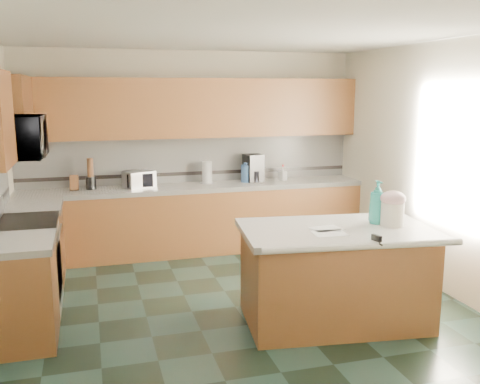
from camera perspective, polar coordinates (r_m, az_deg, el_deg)
name	(u,v)px	position (r m, az deg, el deg)	size (l,w,h in m)	color
floor	(235,307)	(5.57, -0.51, -12.13)	(4.60, 4.60, 0.00)	black
ceiling	(235,32)	(5.16, -0.56, 16.69)	(4.60, 4.60, 0.00)	white
wall_back	(191,151)	(7.44, -5.29, 4.41)	(4.60, 0.04, 2.70)	silver
wall_front	(344,238)	(3.07, 11.06, -4.86)	(4.60, 0.04, 2.70)	silver
wall_right	(440,167)	(6.22, 20.57, 2.52)	(0.04, 4.60, 2.70)	silver
back_base_cab	(196,221)	(7.29, -4.69, -3.07)	(4.60, 0.60, 0.86)	#40210F
back_countertop	(196,187)	(7.19, -4.75, 0.49)	(4.60, 0.64, 0.06)	white
back_upper_cab	(192,108)	(7.22, -5.09, 8.91)	(4.60, 0.33, 0.78)	#40210F
back_backsplash	(191,159)	(7.42, -5.23, 3.50)	(4.60, 0.02, 0.63)	silver
back_accent_band	(192,173)	(7.44, -5.19, 2.00)	(4.60, 0.01, 0.05)	black
left_base_cab_rear	(35,247)	(6.51, -21.04, -5.46)	(0.60, 0.82, 0.86)	#40210F
left_counter_rear	(32,207)	(6.40, -21.31, -1.50)	(0.64, 0.82, 0.06)	white
left_base_cab_front	(19,296)	(5.06, -22.51, -10.17)	(0.60, 0.72, 0.86)	#40210F
left_counter_front	(15,244)	(4.92, -22.89, -5.15)	(0.64, 0.72, 0.06)	white
left_upper_cab_rear	(13,112)	(6.42, -23.05, 7.89)	(0.33, 1.09, 0.78)	#40210F
range_body	(28,268)	(5.75, -21.71, -7.50)	(0.60, 0.76, 0.88)	#B7B7BC
range_oven_door	(59,269)	(5.74, -18.78, -7.77)	(0.02, 0.68, 0.55)	black
range_cooktop	(24,223)	(5.63, -22.03, -3.04)	(0.62, 0.78, 0.04)	black
range_handle	(59,232)	(5.63, -18.70, -4.08)	(0.02, 0.02, 0.66)	#B7B7BC
microwave	(18,137)	(5.50, -22.64, 5.41)	(0.73, 0.50, 0.41)	#B7B7BC
island_base	(335,278)	(5.17, 10.08, -9.03)	(1.65, 0.94, 0.86)	#40210F
island_top	(336,231)	(5.04, 10.25, -4.10)	(1.75, 1.04, 0.06)	white
island_bullnose	(364,246)	(4.59, 13.11, -5.67)	(0.06, 0.06, 1.75)	white
treat_jar	(392,214)	(5.19, 15.93, -2.27)	(0.21, 0.21, 0.22)	silver
treat_jar_lid	(393,199)	(5.16, 16.01, -0.68)	(0.23, 0.23, 0.15)	#C698A1
treat_jar_knob	(393,193)	(5.16, 16.04, -0.14)	(0.03, 0.03, 0.08)	tan
treat_jar_knob_end_l	(390,194)	(5.14, 15.67, -0.16)	(0.04, 0.04, 0.04)	tan
treat_jar_knob_end_r	(397,193)	(5.18, 16.41, -0.12)	(0.04, 0.04, 0.04)	tan
soap_bottle_island	(377,202)	(5.23, 14.45, -1.07)	(0.16, 0.16, 0.41)	teal
paper_sheet_a	(329,233)	(4.82, 9.51, -4.36)	(0.30, 0.22, 0.00)	white
paper_sheet_b	(326,229)	(4.98, 9.21, -3.87)	(0.28, 0.21, 0.00)	white
clamp_body	(376,240)	(4.66, 14.35, -4.98)	(0.03, 0.10, 0.09)	black
clamp_handle	(380,244)	(4.62, 14.69, -5.40)	(0.02, 0.02, 0.07)	black
knife_block	(74,183)	(7.10, -17.26, 0.93)	(0.10, 0.09, 0.19)	#472814
utensil_crock	(91,183)	(7.12, -15.61, 0.94)	(0.13, 0.13, 0.16)	black
utensil_bundle	(90,167)	(7.09, -15.69, 2.54)	(0.08, 0.08, 0.24)	#472814
toaster_oven	(139,179)	(7.12, -10.70, 1.36)	(0.37, 0.25, 0.21)	#B7B7BC
toaster_oven_door	(140,181)	(7.00, -10.61, 1.20)	(0.33, 0.01, 0.17)	black
paper_towel	(207,172)	(7.30, -3.53, 2.09)	(0.13, 0.13, 0.30)	white
paper_towel_base	(207,183)	(7.32, -3.51, 0.99)	(0.20, 0.20, 0.01)	#B7B7BC
water_jug	(246,174)	(7.40, 0.66, 1.99)	(0.14, 0.14, 0.24)	#3F69A9
water_jug_neck	(246,164)	(7.38, 0.66, 3.03)	(0.07, 0.07, 0.03)	#3F69A9
coffee_maker	(253,168)	(7.44, 1.41, 2.58)	(0.22, 0.25, 0.38)	black
coffee_carafe	(254,176)	(7.40, 1.54, 1.67)	(0.16, 0.16, 0.16)	black
soap_bottle_back	(283,174)	(7.56, 4.59, 1.98)	(0.09, 0.09, 0.20)	white
soap_back_cap	(283,166)	(7.54, 4.60, 2.83)	(0.02, 0.02, 0.03)	red
window_light_proxy	(451,155)	(6.02, 21.55, 3.65)	(0.02, 1.40, 1.10)	white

